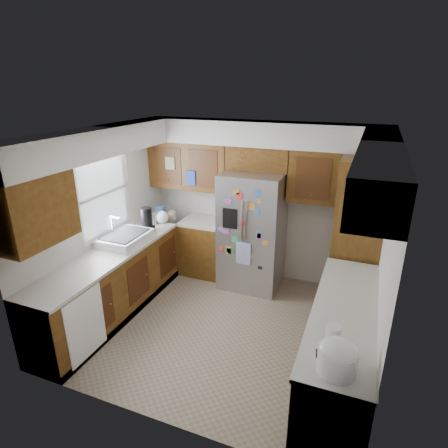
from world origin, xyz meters
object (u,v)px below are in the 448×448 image
(fridge, at_px, (252,231))
(paper_towel, at_px, (333,340))
(rice_cooker, at_px, (337,356))
(pantry, at_px, (357,236))

(fridge, bearing_deg, paper_towel, -58.87)
(fridge, height_order, rice_cooker, fridge)
(pantry, height_order, rice_cooker, pantry)
(fridge, distance_m, paper_towel, 2.79)
(pantry, relative_size, paper_towel, 8.09)
(pantry, xyz_separation_m, paper_towel, (-0.06, -2.33, -0.02))
(pantry, bearing_deg, fridge, 177.94)
(fridge, xyz_separation_m, paper_towel, (1.44, -2.39, 0.15))
(paper_towel, bearing_deg, fridge, 121.13)
(paper_towel, bearing_deg, rice_cooker, -73.75)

